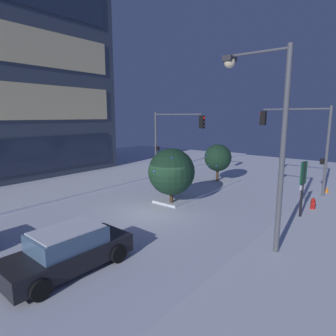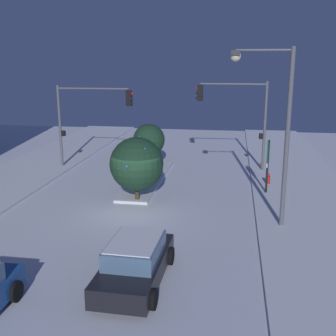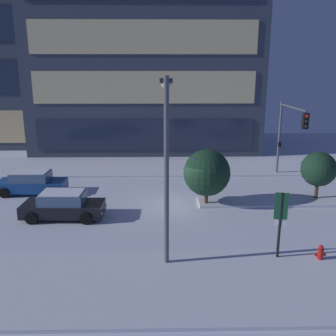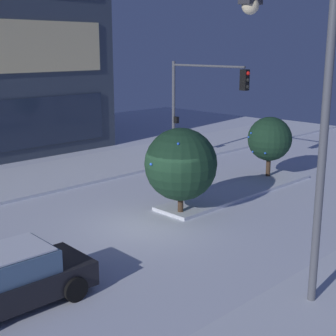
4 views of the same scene
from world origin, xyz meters
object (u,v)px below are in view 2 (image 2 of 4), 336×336
object	(u,v)px
decorated_tree_median	(149,140)
construction_cone	(262,164)
traffic_light_corner_near_right	(238,110)
decorated_tree_left_of_median	(137,164)
street_lamp_arched	(272,114)
parking_info_sign	(268,161)
traffic_light_corner_far_right	(89,111)
car_near	(135,262)
fire_hydrant	(268,180)

from	to	relation	value
decorated_tree_median	construction_cone	distance (m)	7.98
traffic_light_corner_near_right	decorated_tree_left_of_median	size ratio (longest dim) A/B	1.74
street_lamp_arched	parking_info_sign	size ratio (longest dim) A/B	2.55
parking_info_sign	construction_cone	size ratio (longest dim) A/B	5.52
decorated_tree_left_of_median	street_lamp_arched	bearing A→B (deg)	-111.32
traffic_light_corner_far_right	decorated_tree_left_of_median	size ratio (longest dim) A/B	1.64
car_near	fire_hydrant	world-z (taller)	car_near
car_near	decorated_tree_left_of_median	xyz separation A→B (m)	(8.11, 1.82, 1.31)
car_near	fire_hydrant	distance (m)	13.18
street_lamp_arched	construction_cone	xyz separation A→B (m)	(10.96, -0.46, -4.75)
street_lamp_arched	construction_cone	size ratio (longest dim) A/B	14.07
traffic_light_corner_far_right	decorated_tree_median	distance (m)	4.42
traffic_light_corner_near_right	construction_cone	xyz separation A→B (m)	(1.13, -1.82, -3.82)
parking_info_sign	construction_cone	world-z (taller)	parking_info_sign
traffic_light_corner_near_right	fire_hydrant	xyz separation A→B (m)	(-3.30, -1.90, -3.72)
car_near	decorated_tree_median	size ratio (longest dim) A/B	1.47
car_near	street_lamp_arched	distance (m)	8.43
decorated_tree_median	fire_hydrant	bearing A→B (deg)	-111.07
traffic_light_corner_near_right	construction_cone	distance (m)	4.38
traffic_light_corner_far_right	fire_hydrant	bearing A→B (deg)	-11.32
fire_hydrant	decorated_tree_median	xyz separation A→B (m)	(2.98, 7.74, 1.63)
decorated_tree_left_of_median	decorated_tree_median	bearing A→B (deg)	6.38
car_near	traffic_light_corner_near_right	size ratio (longest dim) A/B	0.76
traffic_light_corner_near_right	fire_hydrant	world-z (taller)	traffic_light_corner_near_right
traffic_light_corner_near_right	decorated_tree_left_of_median	world-z (taller)	traffic_light_corner_near_right
traffic_light_corner_far_right	decorated_tree_left_of_median	bearing A→B (deg)	-53.52
car_near	construction_cone	bearing A→B (deg)	-15.34
fire_hydrant	decorated_tree_left_of_median	world-z (taller)	decorated_tree_left_of_median
traffic_light_corner_far_right	decorated_tree_median	xyz separation A→B (m)	(0.65, -3.92, -1.92)
traffic_light_corner_near_right	street_lamp_arched	bearing A→B (deg)	97.83
traffic_light_corner_far_right	fire_hydrant	size ratio (longest dim) A/B	7.30
traffic_light_corner_far_right	decorated_tree_median	size ratio (longest dim) A/B	1.82
car_near	traffic_light_corner_far_right	distance (m)	16.20
parking_info_sign	construction_cone	distance (m)	6.41
parking_info_sign	decorated_tree_left_of_median	bearing A→B (deg)	31.14
traffic_light_corner_far_right	traffic_light_corner_near_right	bearing A→B (deg)	5.62
parking_info_sign	traffic_light_corner_far_right	bearing A→B (deg)	-7.12
traffic_light_corner_near_right	decorated_tree_left_of_median	bearing A→B (deg)	55.36
street_lamp_arched	decorated_tree_left_of_median	distance (m)	7.51
street_lamp_arched	parking_info_sign	xyz separation A→B (m)	(4.77, -0.33, -3.08)
traffic_light_corner_far_right	construction_cone	world-z (taller)	traffic_light_corner_far_right
traffic_light_corner_far_right	decorated_tree_left_of_median	world-z (taller)	traffic_light_corner_far_right
parking_info_sign	decorated_tree_median	world-z (taller)	decorated_tree_median
traffic_light_corner_near_right	decorated_tree_median	xyz separation A→B (m)	(-0.31, 5.84, -2.09)
traffic_light_corner_near_right	parking_info_sign	distance (m)	5.75
car_near	fire_hydrant	bearing A→B (deg)	-21.32
street_lamp_arched	decorated_tree_left_of_median	world-z (taller)	street_lamp_arched
traffic_light_corner_near_right	traffic_light_corner_far_right	xyz separation A→B (m)	(-0.96, 9.77, -0.17)
fire_hydrant	car_near	bearing A→B (deg)	157.05
street_lamp_arched	fire_hydrant	world-z (taller)	street_lamp_arched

